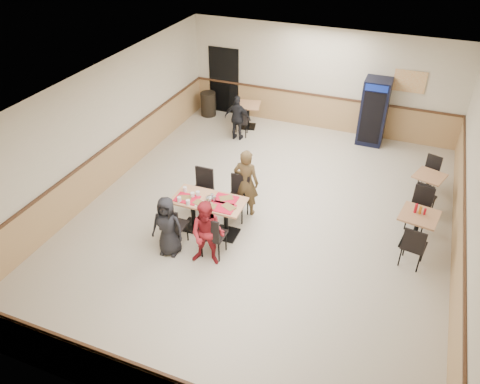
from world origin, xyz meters
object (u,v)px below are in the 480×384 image
at_px(lone_diner, 238,118).
at_px(pepsi_cooler, 374,112).
at_px(side_table_near, 417,225).
at_px(main_table, 209,210).
at_px(side_table_far, 428,184).
at_px(trash_bin, 208,104).
at_px(diner_man_opposite, 246,182).
at_px(back_table, 248,112).
at_px(diner_woman_left, 167,226).
at_px(diner_woman_right, 208,234).

xyz_separation_m(lone_diner, pepsi_cooler, (3.61, 1.24, 0.28)).
bearing_deg(side_table_near, main_table, -164.53).
height_order(main_table, lone_diner, lone_diner).
height_order(side_table_near, pepsi_cooler, pepsi_cooler).
height_order(side_table_far, trash_bin, trash_bin).
xyz_separation_m(main_table, diner_man_opposite, (0.47, 0.93, 0.26)).
distance_m(main_table, back_table, 5.18).
relative_size(back_table, trash_bin, 1.12).
bearing_deg(main_table, side_table_far, 33.84).
distance_m(diner_man_opposite, trash_bin, 5.43).
bearing_deg(side_table_far, diner_man_opposite, -151.66).
bearing_deg(diner_woman_left, side_table_far, 32.34).
bearing_deg(diner_woman_right, pepsi_cooler, 62.91).
bearing_deg(diner_woman_right, diner_woman_left, 172.68).
height_order(main_table, diner_woman_right, diner_woman_right).
relative_size(diner_woman_left, lone_diner, 0.99).
xyz_separation_m(lone_diner, back_table, (0.00, 0.85, -0.17)).
bearing_deg(diner_man_opposite, lone_diner, -66.86).
xyz_separation_m(diner_woman_right, diner_man_opposite, (0.07, 1.85, 0.09)).
distance_m(side_table_near, back_table, 6.50).
relative_size(side_table_near, side_table_far, 1.03).
relative_size(main_table, side_table_far, 1.91).
distance_m(diner_woman_right, trash_bin, 7.00).
bearing_deg(diner_woman_right, side_table_near, 20.46).
distance_m(diner_woman_right, diner_man_opposite, 1.85).
relative_size(side_table_far, pepsi_cooler, 0.43).
distance_m(lone_diner, back_table, 0.86).
bearing_deg(back_table, diner_woman_left, -84.38).
relative_size(diner_woman_left, diner_man_opposite, 0.82).
distance_m(main_table, side_table_far, 5.17).
distance_m(pepsi_cooler, trash_bin, 5.14).
height_order(diner_woman_left, diner_man_opposite, diner_man_opposite).
xyz_separation_m(main_table, pepsi_cooler, (2.55, 5.46, 0.40)).
bearing_deg(main_table, lone_diner, 102.96).
relative_size(lone_diner, side_table_far, 1.65).
bearing_deg(lone_diner, back_table, -93.01).
bearing_deg(pepsi_cooler, lone_diner, -161.10).
height_order(diner_woman_left, diner_woman_right, diner_woman_right).
height_order(diner_woman_left, back_table, diner_woman_left).
bearing_deg(side_table_far, diner_woman_left, -140.38).
bearing_deg(pepsi_cooler, diner_woman_left, -115.32).
height_order(main_table, back_table, main_table).
bearing_deg(trash_bin, diner_woman_left, -71.82).
relative_size(side_table_far, back_table, 0.95).
bearing_deg(lone_diner, diner_man_opposite, 111.92).
height_order(main_table, pepsi_cooler, pepsi_cooler).
bearing_deg(main_table, diner_man_opposite, 62.10).
xyz_separation_m(lone_diner, trash_bin, (-1.50, 1.20, -0.29)).
bearing_deg(diner_woman_left, main_table, 55.96).
bearing_deg(trash_bin, diner_woman_right, -65.00).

